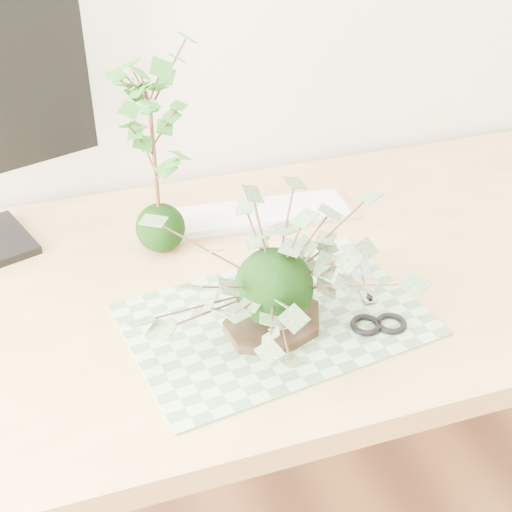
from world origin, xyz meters
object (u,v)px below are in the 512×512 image
ivy_kokedama (275,256)px  keyboard (251,215)px  desk (254,317)px  maple_kokedama (151,115)px

ivy_kokedama → keyboard: 0.34m
desk → ivy_kokedama: ivy_kokedama is taller
ivy_kokedama → maple_kokedama: bearing=112.7°
maple_kokedama → keyboard: 0.30m
ivy_kokedama → maple_kokedama: maple_kokedama is taller
desk → keyboard: bearing=73.3°
desk → maple_kokedama: maple_kokedama is taller
maple_kokedama → keyboard: (0.17, 0.05, -0.24)m
maple_kokedama → keyboard: maple_kokedama is taller
maple_kokedama → keyboard: size_ratio=0.90×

